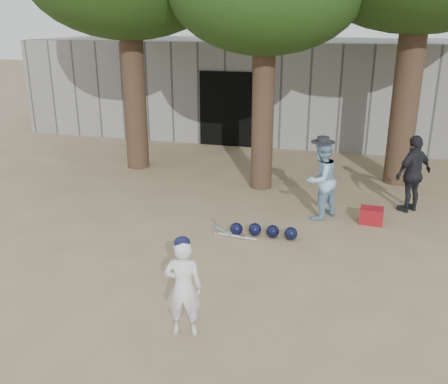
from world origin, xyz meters
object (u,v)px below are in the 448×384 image
(boy_player, at_px, (183,288))
(red_bag, at_px, (371,216))
(spectator_blue, at_px, (320,180))
(spectator_dark, at_px, (413,174))

(boy_player, distance_m, red_bag, 4.78)
(boy_player, xyz_separation_m, spectator_blue, (1.23, 4.24, 0.14))
(spectator_blue, xyz_separation_m, spectator_dark, (1.72, 0.84, 0.01))
(spectator_blue, height_order, spectator_dark, spectator_dark)
(spectator_blue, bearing_deg, spectator_dark, 148.83)
(spectator_dark, relative_size, red_bag, 3.67)
(spectator_dark, xyz_separation_m, red_bag, (-0.74, -0.88, -0.62))
(boy_player, distance_m, spectator_blue, 4.42)
(spectator_dark, distance_m, red_bag, 1.30)
(spectator_dark, bearing_deg, spectator_blue, -18.81)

